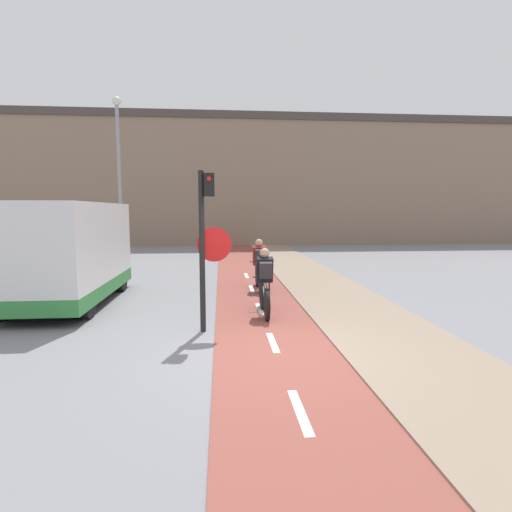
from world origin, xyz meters
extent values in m
plane|color=gray|center=(0.00, 0.00, 0.00)|extent=(120.00, 120.00, 0.00)
cube|color=brown|center=(0.00, 0.00, 0.01)|extent=(2.10, 60.00, 0.02)
cube|color=white|center=(0.00, -2.00, 0.02)|extent=(0.12, 1.10, 0.00)
cube|color=white|center=(0.00, 0.50, 0.02)|extent=(0.12, 1.10, 0.00)
cube|color=white|center=(0.00, 3.00, 0.02)|extent=(0.12, 1.10, 0.00)
cube|color=white|center=(0.00, 5.50, 0.02)|extent=(0.12, 1.10, 0.00)
cube|color=white|center=(0.00, 8.00, 0.02)|extent=(0.12, 1.10, 0.00)
cube|color=gray|center=(2.25, 0.00, 0.03)|extent=(2.40, 60.00, 0.05)
cube|color=#89705B|center=(0.00, 23.40, 4.24)|extent=(60.00, 5.00, 8.48)
cube|color=#473D38|center=(0.00, 23.40, 8.73)|extent=(60.00, 5.20, 0.50)
cylinder|color=black|center=(-1.28, 1.35, 1.57)|extent=(0.11, 0.11, 3.15)
cube|color=black|center=(-1.13, 1.35, 2.88)|extent=(0.20, 0.20, 0.44)
sphere|color=red|center=(-1.13, 1.24, 2.99)|extent=(0.09, 0.09, 0.09)
cone|color=red|center=(-1.05, 1.35, 1.73)|extent=(0.67, 0.01, 0.67)
cone|color=silver|center=(-1.05, 1.35, 1.73)|extent=(0.60, 0.02, 0.60)
cylinder|color=gray|center=(-5.16, 11.07, 3.39)|extent=(0.14, 0.14, 6.78)
sphere|color=silver|center=(-5.16, 11.07, 6.89)|extent=(0.36, 0.36, 0.36)
cylinder|color=black|center=(0.07, 2.00, 0.35)|extent=(0.07, 0.71, 0.71)
cylinder|color=black|center=(0.07, 3.05, 0.35)|extent=(0.07, 0.71, 0.71)
cylinder|color=slate|center=(0.07, 2.73, 0.54)|extent=(0.04, 0.67, 0.44)
cylinder|color=slate|center=(0.07, 2.24, 0.56)|extent=(0.04, 0.35, 0.46)
cylinder|color=slate|center=(0.07, 2.57, 0.76)|extent=(0.04, 0.97, 0.07)
cylinder|color=slate|center=(0.07, 2.20, 0.35)|extent=(0.04, 0.40, 0.05)
cylinder|color=black|center=(0.07, 3.05, 0.79)|extent=(0.46, 0.03, 0.03)
cube|color=black|center=(0.07, 2.45, 1.06)|extent=(0.36, 0.31, 0.59)
sphere|color=tan|center=(0.07, 2.49, 1.44)|extent=(0.22, 0.22, 0.22)
cylinder|color=#232328|center=(-0.03, 2.42, 0.61)|extent=(0.04, 0.07, 0.45)
cylinder|color=#232328|center=(0.17, 2.42, 0.61)|extent=(0.04, 0.07, 0.45)
cube|color=#28282D|center=(0.07, 2.27, 1.08)|extent=(0.28, 0.23, 0.39)
cylinder|color=black|center=(0.21, 4.88, 0.35)|extent=(0.07, 0.71, 0.71)
cylinder|color=black|center=(0.21, 5.93, 0.35)|extent=(0.07, 0.71, 0.71)
cylinder|color=maroon|center=(0.21, 5.60, 0.54)|extent=(0.04, 0.67, 0.44)
cylinder|color=maroon|center=(0.21, 5.12, 0.56)|extent=(0.04, 0.35, 0.46)
cylinder|color=maroon|center=(0.21, 5.44, 0.76)|extent=(0.04, 0.96, 0.07)
cylinder|color=maroon|center=(0.21, 5.08, 0.34)|extent=(0.04, 0.40, 0.05)
cylinder|color=black|center=(0.21, 5.93, 0.79)|extent=(0.46, 0.03, 0.03)
cube|color=maroon|center=(0.21, 5.33, 1.06)|extent=(0.36, 0.31, 0.59)
sphere|color=tan|center=(0.21, 5.37, 1.44)|extent=(0.22, 0.22, 0.22)
cylinder|color=#232328|center=(0.11, 5.29, 0.61)|extent=(0.04, 0.07, 0.44)
cylinder|color=#232328|center=(0.31, 5.29, 0.61)|extent=(0.04, 0.07, 0.44)
cube|color=#28282D|center=(0.21, 5.15, 1.08)|extent=(0.28, 0.23, 0.39)
cube|color=silver|center=(-4.77, 4.05, 1.42)|extent=(1.98, 4.70, 2.34)
cube|color=#33843D|center=(-4.77, 4.05, 0.42)|extent=(1.99, 4.71, 0.36)
cube|color=black|center=(-4.77, 6.38, 1.83)|extent=(1.79, 0.04, 0.70)
cylinder|color=black|center=(-5.66, 5.58, 0.35)|extent=(0.18, 0.70, 0.70)
cylinder|color=black|center=(-3.88, 5.58, 0.35)|extent=(0.18, 0.70, 0.70)
cylinder|color=black|center=(-5.66, 2.52, 0.35)|extent=(0.18, 0.70, 0.70)
cylinder|color=black|center=(-3.88, 2.52, 0.35)|extent=(0.18, 0.70, 0.70)
camera|label=1|loc=(-0.91, -6.42, 2.39)|focal=28.00mm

